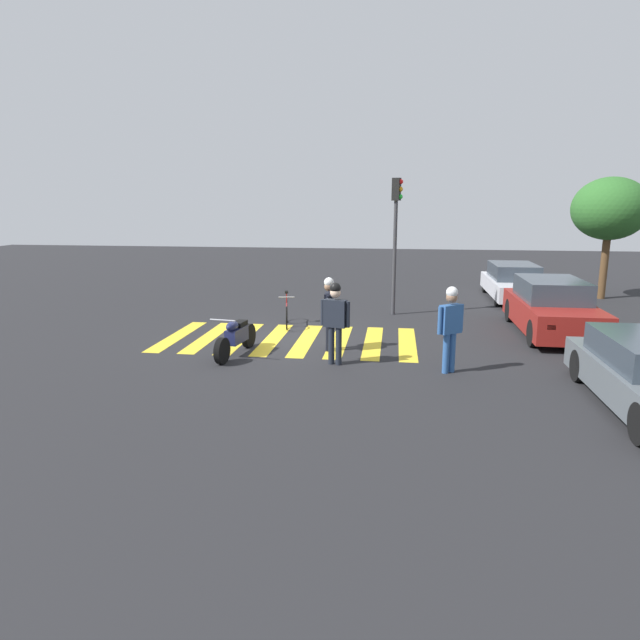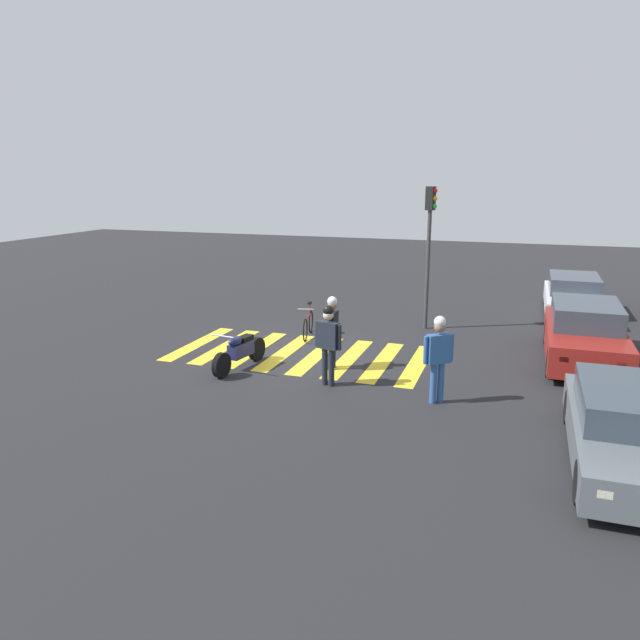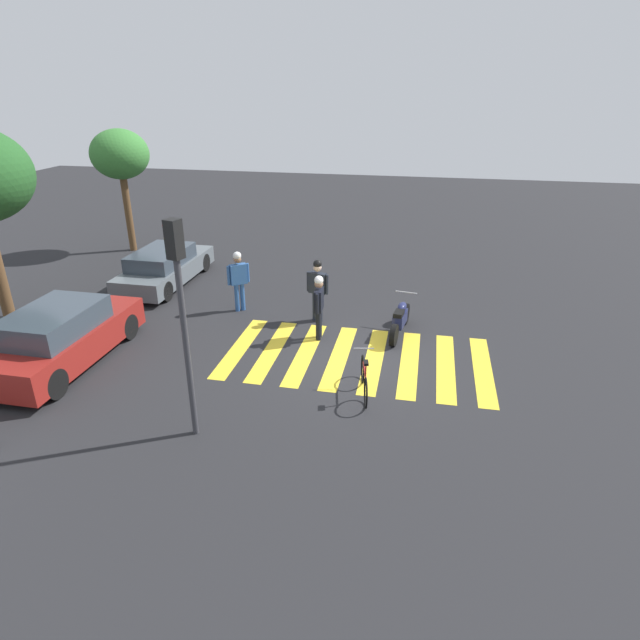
{
  "view_description": "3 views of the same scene",
  "coord_description": "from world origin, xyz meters",
  "px_view_note": "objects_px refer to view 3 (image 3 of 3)",
  "views": [
    {
      "loc": [
        14.35,
        2.77,
        3.66
      ],
      "look_at": [
        0.88,
        0.95,
        0.76
      ],
      "focal_mm": 31.3,
      "sensor_mm": 36.0,
      "label": 1
    },
    {
      "loc": [
        14.6,
        5.5,
        4.73
      ],
      "look_at": [
        0.36,
        0.67,
        1.08
      ],
      "focal_mm": 33.73,
      "sensor_mm": 36.0,
      "label": 2
    },
    {
      "loc": [
        -12.11,
        -1.48,
        6.48
      ],
      "look_at": [
        0.58,
        1.08,
        0.72
      ],
      "focal_mm": 29.91,
      "sensor_mm": 36.0,
      "label": 3
    }
  ],
  "objects_px": {
    "officer_by_motorcycle": "(319,303)",
    "leaning_bicycle": "(364,379)",
    "traffic_light_pole": "(180,298)",
    "police_motorcycle": "(400,319)",
    "officer_on_foot": "(317,285)",
    "car_maroon_wagon": "(62,337)",
    "pedestrian_bystander": "(238,277)",
    "car_grey_coupe": "(165,267)"
  },
  "relations": [
    {
      "from": "traffic_light_pole",
      "to": "car_maroon_wagon",
      "type": "bearing_deg",
      "value": 64.19
    },
    {
      "from": "police_motorcycle",
      "to": "leaning_bicycle",
      "type": "height_order",
      "value": "police_motorcycle"
    },
    {
      "from": "pedestrian_bystander",
      "to": "car_maroon_wagon",
      "type": "bearing_deg",
      "value": 142.51
    },
    {
      "from": "car_maroon_wagon",
      "to": "traffic_light_pole",
      "type": "distance_m",
      "value": 5.36
    },
    {
      "from": "car_maroon_wagon",
      "to": "pedestrian_bystander",
      "type": "bearing_deg",
      "value": -37.49
    },
    {
      "from": "car_maroon_wagon",
      "to": "traffic_light_pole",
      "type": "bearing_deg",
      "value": -115.81
    },
    {
      "from": "car_grey_coupe",
      "to": "leaning_bicycle",
      "type": "bearing_deg",
      "value": -127.25
    },
    {
      "from": "leaning_bicycle",
      "to": "traffic_light_pole",
      "type": "height_order",
      "value": "traffic_light_pole"
    },
    {
      "from": "police_motorcycle",
      "to": "traffic_light_pole",
      "type": "height_order",
      "value": "traffic_light_pole"
    },
    {
      "from": "officer_by_motorcycle",
      "to": "officer_on_foot",
      "type": "bearing_deg",
      "value": 13.39
    },
    {
      "from": "car_grey_coupe",
      "to": "traffic_light_pole",
      "type": "height_order",
      "value": "traffic_light_pole"
    },
    {
      "from": "traffic_light_pole",
      "to": "pedestrian_bystander",
      "type": "bearing_deg",
      "value": 11.03
    },
    {
      "from": "pedestrian_bystander",
      "to": "traffic_light_pole",
      "type": "height_order",
      "value": "traffic_light_pole"
    },
    {
      "from": "leaning_bicycle",
      "to": "car_maroon_wagon",
      "type": "bearing_deg",
      "value": 90.14
    },
    {
      "from": "pedestrian_bystander",
      "to": "traffic_light_pole",
      "type": "distance_m",
      "value": 6.64
    },
    {
      "from": "car_grey_coupe",
      "to": "officer_by_motorcycle",
      "type": "bearing_deg",
      "value": -117.85
    },
    {
      "from": "officer_by_motorcycle",
      "to": "car_maroon_wagon",
      "type": "height_order",
      "value": "officer_by_motorcycle"
    },
    {
      "from": "car_maroon_wagon",
      "to": "officer_on_foot",
      "type": "bearing_deg",
      "value": -55.9
    },
    {
      "from": "officer_on_foot",
      "to": "car_grey_coupe",
      "type": "bearing_deg",
      "value": 70.74
    },
    {
      "from": "car_grey_coupe",
      "to": "officer_on_foot",
      "type": "bearing_deg",
      "value": -109.26
    },
    {
      "from": "car_grey_coupe",
      "to": "car_maroon_wagon",
      "type": "bearing_deg",
      "value": -178.21
    },
    {
      "from": "officer_by_motorcycle",
      "to": "traffic_light_pole",
      "type": "xyz_separation_m",
      "value": [
        -4.78,
        1.58,
        1.86
      ]
    },
    {
      "from": "traffic_light_pole",
      "to": "car_grey_coupe",
      "type": "bearing_deg",
      "value": 29.69
    },
    {
      "from": "police_motorcycle",
      "to": "leaning_bicycle",
      "type": "xyz_separation_m",
      "value": [
        -3.37,
        0.59,
        -0.07
      ]
    },
    {
      "from": "car_grey_coupe",
      "to": "pedestrian_bystander",
      "type": "bearing_deg",
      "value": -117.76
    },
    {
      "from": "officer_by_motorcycle",
      "to": "police_motorcycle",
      "type": "bearing_deg",
      "value": -71.28
    },
    {
      "from": "police_motorcycle",
      "to": "traffic_light_pole",
      "type": "distance_m",
      "value": 7.11
    },
    {
      "from": "officer_on_foot",
      "to": "car_maroon_wagon",
      "type": "relative_size",
      "value": 0.41
    },
    {
      "from": "leaning_bicycle",
      "to": "pedestrian_bystander",
      "type": "distance_m",
      "value": 6.06
    },
    {
      "from": "car_maroon_wagon",
      "to": "police_motorcycle",
      "type": "bearing_deg",
      "value": -67.43
    },
    {
      "from": "pedestrian_bystander",
      "to": "leaning_bicycle",
      "type": "bearing_deg",
      "value": -133.22
    },
    {
      "from": "officer_by_motorcycle",
      "to": "leaning_bicycle",
      "type": "bearing_deg",
      "value": -149.01
    },
    {
      "from": "officer_on_foot",
      "to": "traffic_light_pole",
      "type": "bearing_deg",
      "value": 167.77
    },
    {
      "from": "pedestrian_bystander",
      "to": "car_grey_coupe",
      "type": "relative_size",
      "value": 0.41
    },
    {
      "from": "car_maroon_wagon",
      "to": "car_grey_coupe",
      "type": "height_order",
      "value": "car_maroon_wagon"
    },
    {
      "from": "officer_by_motorcycle",
      "to": "traffic_light_pole",
      "type": "bearing_deg",
      "value": 161.68
    },
    {
      "from": "pedestrian_bystander",
      "to": "car_maroon_wagon",
      "type": "xyz_separation_m",
      "value": [
        -4.14,
        3.17,
        -0.39
      ]
    },
    {
      "from": "traffic_light_pole",
      "to": "officer_on_foot",
      "type": "bearing_deg",
      "value": -12.23
    },
    {
      "from": "pedestrian_bystander",
      "to": "car_grey_coupe",
      "type": "bearing_deg",
      "value": 62.24
    },
    {
      "from": "officer_on_foot",
      "to": "car_maroon_wagon",
      "type": "xyz_separation_m",
      "value": [
        -3.85,
        5.69,
        -0.38
      ]
    },
    {
      "from": "officer_on_foot",
      "to": "leaning_bicycle",
      "type": "bearing_deg",
      "value": -154.03
    },
    {
      "from": "police_motorcycle",
      "to": "officer_on_foot",
      "type": "xyz_separation_m",
      "value": [
        0.47,
        2.46,
        0.66
      ]
    }
  ]
}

